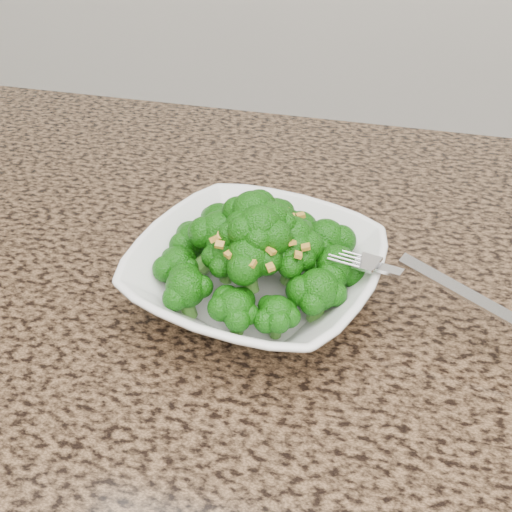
% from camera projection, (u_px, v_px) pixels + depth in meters
% --- Properties ---
extents(granite_counter, '(1.64, 1.04, 0.03)m').
position_uv_depth(granite_counter, '(318.00, 405.00, 0.53)').
color(granite_counter, brown).
rests_on(granite_counter, cabinet).
extents(bowl, '(0.27, 0.27, 0.06)m').
position_uv_depth(bowl, '(256.00, 275.00, 0.60)').
color(bowl, white).
rests_on(bowl, granite_counter).
extents(broccoli_pile, '(0.20, 0.20, 0.07)m').
position_uv_depth(broccoli_pile, '(256.00, 220.00, 0.56)').
color(broccoli_pile, '#135A0A').
rests_on(broccoli_pile, bowl).
extents(garlic_topping, '(0.12, 0.12, 0.01)m').
position_uv_depth(garlic_topping, '(256.00, 183.00, 0.54)').
color(garlic_topping, gold).
rests_on(garlic_topping, broccoli_pile).
extents(fork, '(0.19, 0.09, 0.01)m').
position_uv_depth(fork, '(394.00, 271.00, 0.55)').
color(fork, silver).
rests_on(fork, bowl).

